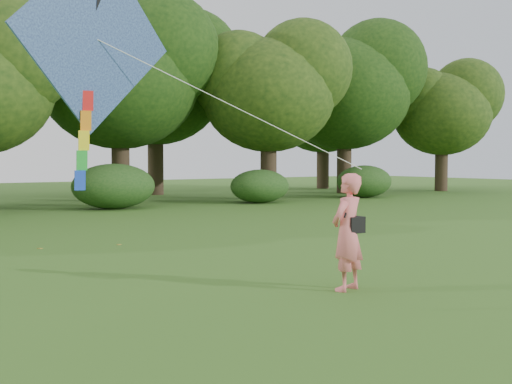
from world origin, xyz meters
TOP-DOWN VIEW (x-y plane):
  - ground at (0.00, 0.00)m, footprint 100.00×100.00m
  - man_kite_flyer at (-0.21, 0.24)m, footprint 0.78×0.64m
  - crossbody_bag at (-0.10, 0.21)m, footprint 0.43×0.20m
  - flying_kite at (-4.04, 0.92)m, footprint 5.29×1.13m
  - tree_line at (1.67, 22.88)m, footprint 54.70×15.30m
  - shrub_band at (-0.72, 17.60)m, footprint 39.15×3.22m
  - fallen_leaves at (-1.90, 4.03)m, footprint 10.07×11.07m

SIDE VIEW (x-z plane):
  - ground at x=0.00m, z-range 0.00..0.00m
  - fallen_leaves at x=-1.90m, z-range 0.00..0.01m
  - shrub_band at x=-0.72m, z-range -0.08..1.79m
  - man_kite_flyer at x=-0.21m, z-range 0.00..1.85m
  - crossbody_bag at x=-0.10m, z-range 0.69..1.41m
  - flying_kite at x=-4.04m, z-range 1.99..5.23m
  - tree_line at x=1.67m, z-range 0.86..10.35m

